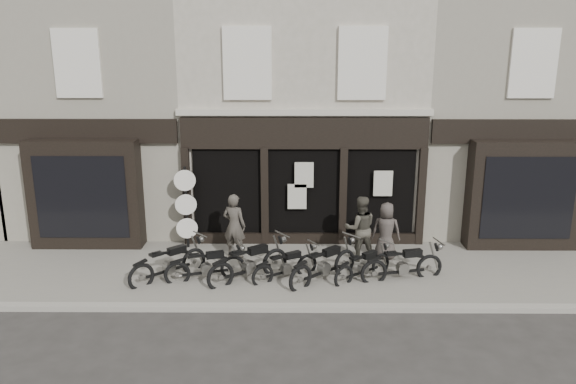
{
  "coord_description": "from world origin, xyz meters",
  "views": [
    {
      "loc": [
        -0.35,
        -13.02,
        5.99
      ],
      "look_at": [
        -0.46,
        1.6,
        2.06
      ],
      "focal_mm": 35.0,
      "sensor_mm": 36.0,
      "label": 1
    }
  ],
  "objects_px": {
    "man_right": "(386,231)",
    "motorcycle_6": "(403,267)",
    "man_left": "(234,226)",
    "motorcycle_5": "(363,268)",
    "advert_sign_post": "(186,211)",
    "motorcycle_2": "(249,266)",
    "motorcycle_4": "(324,268)",
    "motorcycle_1": "(207,268)",
    "motorcycle_3": "(286,268)",
    "motorcycle_0": "(169,266)",
    "man_centre": "(360,228)"
  },
  "relations": [
    {
      "from": "motorcycle_1",
      "to": "motorcycle_2",
      "type": "relative_size",
      "value": 0.98
    },
    {
      "from": "motorcycle_3",
      "to": "motorcycle_4",
      "type": "height_order",
      "value": "motorcycle_4"
    },
    {
      "from": "motorcycle_1",
      "to": "motorcycle_2",
      "type": "height_order",
      "value": "motorcycle_2"
    },
    {
      "from": "motorcycle_0",
      "to": "motorcycle_1",
      "type": "height_order",
      "value": "motorcycle_0"
    },
    {
      "from": "motorcycle_0",
      "to": "motorcycle_5",
      "type": "distance_m",
      "value": 4.98
    },
    {
      "from": "motorcycle_4",
      "to": "motorcycle_6",
      "type": "xyz_separation_m",
      "value": [
        2.01,
        0.07,
        -0.02
      ]
    },
    {
      "from": "motorcycle_4",
      "to": "motorcycle_6",
      "type": "relative_size",
      "value": 0.86
    },
    {
      "from": "motorcycle_4",
      "to": "man_left",
      "type": "xyz_separation_m",
      "value": [
        -2.42,
        1.55,
        0.6
      ]
    },
    {
      "from": "motorcycle_6",
      "to": "man_left",
      "type": "height_order",
      "value": "man_left"
    },
    {
      "from": "motorcycle_1",
      "to": "motorcycle_4",
      "type": "distance_m",
      "value": 3.0
    },
    {
      "from": "man_right",
      "to": "motorcycle_6",
      "type": "bearing_deg",
      "value": 111.67
    },
    {
      "from": "motorcycle_2",
      "to": "motorcycle_3",
      "type": "distance_m",
      "value": 0.94
    },
    {
      "from": "motorcycle_6",
      "to": "advert_sign_post",
      "type": "relative_size",
      "value": 0.86
    },
    {
      "from": "motorcycle_0",
      "to": "motorcycle_4",
      "type": "relative_size",
      "value": 0.96
    },
    {
      "from": "man_centre",
      "to": "man_right",
      "type": "bearing_deg",
      "value": -178.35
    },
    {
      "from": "motorcycle_1",
      "to": "motorcycle_3",
      "type": "bearing_deg",
      "value": -14.76
    },
    {
      "from": "motorcycle_0",
      "to": "motorcycle_6",
      "type": "height_order",
      "value": "motorcycle_0"
    },
    {
      "from": "motorcycle_0",
      "to": "man_right",
      "type": "distance_m",
      "value": 5.93
    },
    {
      "from": "motorcycle_0",
      "to": "man_left",
      "type": "distance_m",
      "value": 2.2
    },
    {
      "from": "motorcycle_3",
      "to": "man_left",
      "type": "distance_m",
      "value": 2.15
    },
    {
      "from": "motorcycle_5",
      "to": "advert_sign_post",
      "type": "bearing_deg",
      "value": 118.42
    },
    {
      "from": "motorcycle_5",
      "to": "motorcycle_6",
      "type": "xyz_separation_m",
      "value": [
        1.0,
        -0.07,
        0.05
      ]
    },
    {
      "from": "man_right",
      "to": "man_left",
      "type": "bearing_deg",
      "value": 11.16
    },
    {
      "from": "man_centre",
      "to": "motorcycle_0",
      "type": "bearing_deg",
      "value": 9.32
    },
    {
      "from": "motorcycle_5",
      "to": "man_left",
      "type": "height_order",
      "value": "man_left"
    },
    {
      "from": "motorcycle_5",
      "to": "man_right",
      "type": "relative_size",
      "value": 1.02
    },
    {
      "from": "motorcycle_4",
      "to": "advert_sign_post",
      "type": "xyz_separation_m",
      "value": [
        -3.88,
        2.28,
        0.8
      ]
    },
    {
      "from": "man_left",
      "to": "advert_sign_post",
      "type": "height_order",
      "value": "advert_sign_post"
    },
    {
      "from": "man_centre",
      "to": "motorcycle_5",
      "type": "bearing_deg",
      "value": 83.15
    },
    {
      "from": "motorcycle_0",
      "to": "advert_sign_post",
      "type": "relative_size",
      "value": 0.71
    },
    {
      "from": "motorcycle_0",
      "to": "man_right",
      "type": "height_order",
      "value": "man_right"
    },
    {
      "from": "motorcycle_5",
      "to": "man_left",
      "type": "relative_size",
      "value": 0.9
    },
    {
      "from": "motorcycle_4",
      "to": "man_right",
      "type": "bearing_deg",
      "value": -2.52
    },
    {
      "from": "motorcycle_3",
      "to": "man_centre",
      "type": "bearing_deg",
      "value": -0.6
    },
    {
      "from": "motorcycle_0",
      "to": "man_centre",
      "type": "xyz_separation_m",
      "value": [
        5.02,
        1.27,
        0.6
      ]
    },
    {
      "from": "motorcycle_4",
      "to": "man_left",
      "type": "height_order",
      "value": "man_left"
    },
    {
      "from": "motorcycle_1",
      "to": "motorcycle_4",
      "type": "bearing_deg",
      "value": -17.89
    },
    {
      "from": "motorcycle_1",
      "to": "motorcycle_5",
      "type": "height_order",
      "value": "motorcycle_1"
    },
    {
      "from": "motorcycle_3",
      "to": "man_right",
      "type": "bearing_deg",
      "value": -6.46
    },
    {
      "from": "man_centre",
      "to": "man_right",
      "type": "xyz_separation_m",
      "value": [
        0.73,
        0.08,
        -0.1
      ]
    },
    {
      "from": "motorcycle_0",
      "to": "man_right",
      "type": "bearing_deg",
      "value": -29.9
    },
    {
      "from": "motorcycle_4",
      "to": "advert_sign_post",
      "type": "height_order",
      "value": "advert_sign_post"
    },
    {
      "from": "motorcycle_2",
      "to": "advert_sign_post",
      "type": "xyz_separation_m",
      "value": [
        -1.98,
        2.23,
        0.79
      ]
    },
    {
      "from": "motorcycle_6",
      "to": "motorcycle_2",
      "type": "bearing_deg",
      "value": 166.62
    },
    {
      "from": "man_left",
      "to": "motorcycle_4",
      "type": "bearing_deg",
      "value": 167.08
    },
    {
      "from": "motorcycle_2",
      "to": "motorcycle_6",
      "type": "distance_m",
      "value": 3.92
    },
    {
      "from": "man_right",
      "to": "advert_sign_post",
      "type": "distance_m",
      "value": 5.74
    },
    {
      "from": "motorcycle_2",
      "to": "advert_sign_post",
      "type": "height_order",
      "value": "advert_sign_post"
    },
    {
      "from": "motorcycle_0",
      "to": "motorcycle_4",
      "type": "height_order",
      "value": "motorcycle_4"
    },
    {
      "from": "motorcycle_0",
      "to": "man_left",
      "type": "bearing_deg",
      "value": 0.05
    }
  ]
}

